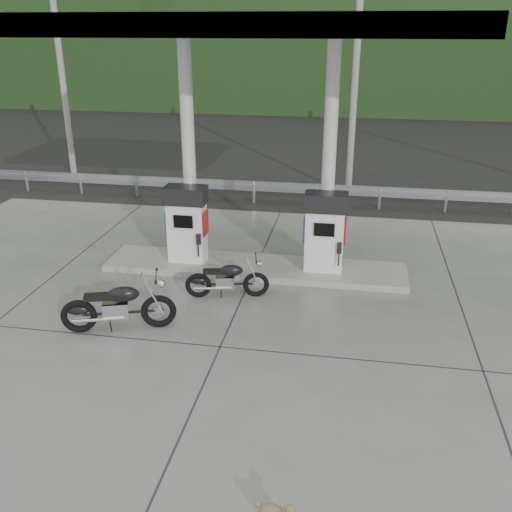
% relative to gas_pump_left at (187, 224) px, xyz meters
% --- Properties ---
extents(ground, '(160.00, 160.00, 0.00)m').
position_rel_gas_pump_left_xyz_m(ground, '(1.60, -2.50, -1.07)').
color(ground, black).
rests_on(ground, ground).
extents(forecourt_apron, '(18.00, 14.00, 0.02)m').
position_rel_gas_pump_left_xyz_m(forecourt_apron, '(1.60, -2.50, -1.06)').
color(forecourt_apron, slate).
rests_on(forecourt_apron, ground).
extents(pump_island, '(7.00, 1.40, 0.15)m').
position_rel_gas_pump_left_xyz_m(pump_island, '(1.60, 0.00, -0.98)').
color(pump_island, gray).
rests_on(pump_island, forecourt_apron).
extents(gas_pump_left, '(0.95, 0.55, 1.80)m').
position_rel_gas_pump_left_xyz_m(gas_pump_left, '(0.00, 0.00, 0.00)').
color(gas_pump_left, white).
rests_on(gas_pump_left, pump_island).
extents(gas_pump_right, '(0.95, 0.55, 1.80)m').
position_rel_gas_pump_left_xyz_m(gas_pump_right, '(3.20, 0.00, 0.00)').
color(gas_pump_right, white).
rests_on(gas_pump_right, pump_island).
extents(canopy_column_left, '(0.30, 0.30, 5.00)m').
position_rel_gas_pump_left_xyz_m(canopy_column_left, '(0.00, 0.40, 1.60)').
color(canopy_column_left, silver).
rests_on(canopy_column_left, pump_island).
extents(canopy_column_right, '(0.30, 0.30, 5.00)m').
position_rel_gas_pump_left_xyz_m(canopy_column_right, '(3.20, 0.40, 1.60)').
color(canopy_column_right, silver).
rests_on(canopy_column_right, pump_island).
extents(canopy_roof, '(8.50, 5.00, 0.40)m').
position_rel_gas_pump_left_xyz_m(canopy_roof, '(1.60, 0.00, 4.30)').
color(canopy_roof, silver).
rests_on(canopy_roof, canopy_column_left).
extents(guardrail, '(26.00, 0.16, 1.42)m').
position_rel_gas_pump_left_xyz_m(guardrail, '(1.60, 5.50, -0.36)').
color(guardrail, gray).
rests_on(guardrail, ground).
extents(road, '(60.00, 7.00, 0.01)m').
position_rel_gas_pump_left_xyz_m(road, '(1.60, 9.00, -1.07)').
color(road, black).
rests_on(road, ground).
extents(utility_pole_a, '(0.22, 0.22, 8.00)m').
position_rel_gas_pump_left_xyz_m(utility_pole_a, '(-6.40, 7.00, 2.93)').
color(utility_pole_a, gray).
rests_on(utility_pole_a, ground).
extents(utility_pole_b, '(0.22, 0.22, 8.00)m').
position_rel_gas_pump_left_xyz_m(utility_pole_b, '(3.60, 7.00, 2.93)').
color(utility_pole_b, gray).
rests_on(utility_pole_b, ground).
extents(tree_band, '(80.00, 6.00, 6.00)m').
position_rel_gas_pump_left_xyz_m(tree_band, '(1.60, 27.50, 1.93)').
color(tree_band, black).
rests_on(tree_band, ground).
extents(forested_hills, '(100.00, 40.00, 140.00)m').
position_rel_gas_pump_left_xyz_m(forested_hills, '(1.60, 57.50, -1.07)').
color(forested_hills, black).
rests_on(forested_hills, ground).
extents(motorcycle_left, '(2.09, 1.20, 0.94)m').
position_rel_gas_pump_left_xyz_m(motorcycle_left, '(-0.41, -3.19, -0.58)').
color(motorcycle_left, black).
rests_on(motorcycle_left, forecourt_apron).
extents(motorcycle_right, '(1.72, 0.85, 0.78)m').
position_rel_gas_pump_left_xyz_m(motorcycle_right, '(1.28, -1.47, -0.66)').
color(motorcycle_right, black).
rests_on(motorcycle_right, forecourt_apron).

